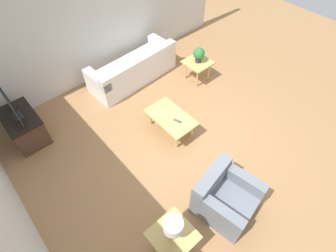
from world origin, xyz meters
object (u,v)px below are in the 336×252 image
object	(u,v)px
coffee_table	(171,118)
side_table_lamp	(173,237)
tv_stand_chest	(24,126)
potted_plant	(199,54)
armchair	(224,197)
television	(10,105)
side_table_plant	(198,64)
sofa	(134,70)
table_lamp	(173,227)

from	to	relation	value
coffee_table	side_table_lamp	size ratio (longest dim) A/B	1.71
tv_stand_chest	potted_plant	bearing A→B (deg)	-103.82
armchair	television	distance (m)	4.05
potted_plant	tv_stand_chest	bearing A→B (deg)	76.18
tv_stand_chest	side_table_plant	bearing A→B (deg)	-103.82
tv_stand_chest	armchair	bearing A→B (deg)	-153.06
sofa	table_lamp	bearing A→B (deg)	57.61
armchair	table_lamp	world-z (taller)	table_lamp
sofa	armchair	bearing A→B (deg)	72.52
coffee_table	table_lamp	distance (m)	2.35
sofa	coffee_table	bearing A→B (deg)	73.13
sofa	armchair	size ratio (longest dim) A/B	2.24
tv_stand_chest	television	size ratio (longest dim) A/B	1.22
armchair	sofa	bearing A→B (deg)	66.65
tv_stand_chest	table_lamp	size ratio (longest dim) A/B	2.10
sofa	coffee_table	world-z (taller)	sofa
side_table_plant	table_lamp	size ratio (longest dim) A/B	1.31
armchair	tv_stand_chest	distance (m)	4.01
sofa	side_table_plant	distance (m)	1.55
side_table_lamp	tv_stand_chest	bearing A→B (deg)	12.22
armchair	table_lamp	xyz separation A→B (m)	(0.07, 1.06, 0.51)
coffee_table	tv_stand_chest	size ratio (longest dim) A/B	1.07
table_lamp	television	bearing A→B (deg)	12.29
television	potted_plant	xyz separation A→B (m)	(-0.95, -3.87, -0.18)
coffee_table	sofa	bearing A→B (deg)	-13.08
side_table_lamp	side_table_plant	bearing A→B (deg)	-50.57
potted_plant	sofa	bearing A→B (deg)	49.46
television	potted_plant	size ratio (longest dim) A/B	2.13
armchair	potted_plant	xyz separation A→B (m)	(2.62, -2.05, 0.41)
side_table_plant	table_lamp	bearing A→B (deg)	129.43
armchair	television	xyz separation A→B (m)	(3.57, 1.82, 0.59)
potted_plant	television	bearing A→B (deg)	76.20
armchair	coffee_table	world-z (taller)	armchair
potted_plant	table_lamp	world-z (taller)	table_lamp
sofa	potted_plant	distance (m)	1.60
tv_stand_chest	television	xyz separation A→B (m)	(0.00, 0.00, 0.58)
armchair	side_table_lamp	size ratio (longest dim) A/B	1.67
table_lamp	coffee_table	bearing A→B (deg)	-41.08
coffee_table	television	world-z (taller)	television
side_table_lamp	television	bearing A→B (deg)	12.29
sofa	coffee_table	xyz separation A→B (m)	(-1.82, 0.42, 0.07)
side_table_lamp	tv_stand_chest	world-z (taller)	tv_stand_chest
sofa	television	size ratio (longest dim) A/B	2.87
armchair	side_table_lamp	world-z (taller)	armchair
tv_stand_chest	side_table_lamp	bearing A→B (deg)	-167.78
side_table_lamp	sofa	bearing A→B (deg)	-28.59
sofa	coffee_table	distance (m)	1.87
side_table_lamp	table_lamp	size ratio (longest dim) A/B	1.31
side_table_plant	side_table_lamp	bearing A→B (deg)	129.43
armchair	side_table_plant	distance (m)	3.33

